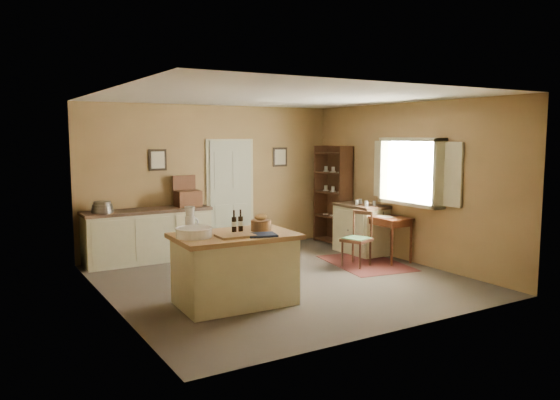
{
  "coord_description": "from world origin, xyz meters",
  "views": [
    {
      "loc": [
        -4.11,
        -6.84,
        2.15
      ],
      "look_at": [
        0.2,
        0.39,
        1.15
      ],
      "focal_mm": 35.0,
      "sensor_mm": 36.0,
      "label": 1
    }
  ],
  "objects_px": {
    "sideboard": "(148,234)",
    "desk_chair": "(357,240)",
    "writing_desk": "(387,222)",
    "work_island": "(234,267)",
    "right_cabinet": "(361,228)",
    "shelving_unit": "(335,195)"
  },
  "relations": [
    {
      "from": "writing_desk",
      "to": "desk_chair",
      "type": "distance_m",
      "value": 0.75
    },
    {
      "from": "work_island",
      "to": "sideboard",
      "type": "xyz_separation_m",
      "value": [
        -0.21,
        2.89,
        -0.0
      ]
    },
    {
      "from": "sideboard",
      "to": "desk_chair",
      "type": "relative_size",
      "value": 2.44
    },
    {
      "from": "sideboard",
      "to": "desk_chair",
      "type": "distance_m",
      "value": 3.53
    },
    {
      "from": "desk_chair",
      "to": "shelving_unit",
      "type": "height_order",
      "value": "shelving_unit"
    },
    {
      "from": "sideboard",
      "to": "writing_desk",
      "type": "xyz_separation_m",
      "value": [
        3.54,
        -2.04,
        0.18
      ]
    },
    {
      "from": "writing_desk",
      "to": "right_cabinet",
      "type": "height_order",
      "value": "right_cabinet"
    },
    {
      "from": "sideboard",
      "to": "right_cabinet",
      "type": "xyz_separation_m",
      "value": [
        3.54,
        -1.35,
        -0.02
      ]
    },
    {
      "from": "right_cabinet",
      "to": "shelving_unit",
      "type": "height_order",
      "value": "shelving_unit"
    },
    {
      "from": "work_island",
      "to": "desk_chair",
      "type": "bearing_deg",
      "value": 18.84
    },
    {
      "from": "work_island",
      "to": "desk_chair",
      "type": "distance_m",
      "value": 2.73
    },
    {
      "from": "desk_chair",
      "to": "right_cabinet",
      "type": "bearing_deg",
      "value": 26.49
    },
    {
      "from": "work_island",
      "to": "right_cabinet",
      "type": "distance_m",
      "value": 3.67
    },
    {
      "from": "work_island",
      "to": "shelving_unit",
      "type": "xyz_separation_m",
      "value": [
        3.48,
        2.56,
        0.49
      ]
    },
    {
      "from": "shelving_unit",
      "to": "work_island",
      "type": "bearing_deg",
      "value": -143.63
    },
    {
      "from": "work_island",
      "to": "shelving_unit",
      "type": "distance_m",
      "value": 4.35
    },
    {
      "from": "work_island",
      "to": "writing_desk",
      "type": "xyz_separation_m",
      "value": [
        3.33,
        0.85,
        0.18
      ]
    },
    {
      "from": "writing_desk",
      "to": "shelving_unit",
      "type": "height_order",
      "value": "shelving_unit"
    },
    {
      "from": "writing_desk",
      "to": "desk_chair",
      "type": "height_order",
      "value": "desk_chair"
    },
    {
      "from": "work_island",
      "to": "shelving_unit",
      "type": "height_order",
      "value": "shelving_unit"
    },
    {
      "from": "writing_desk",
      "to": "right_cabinet",
      "type": "relative_size",
      "value": 0.8
    },
    {
      "from": "work_island",
      "to": "right_cabinet",
      "type": "height_order",
      "value": "work_island"
    }
  ]
}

